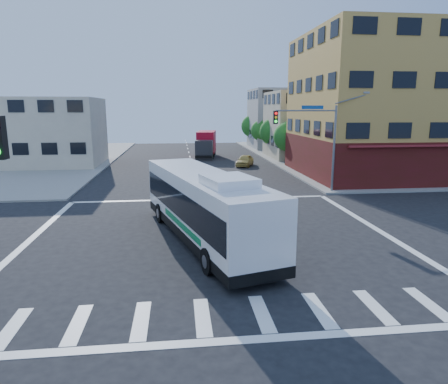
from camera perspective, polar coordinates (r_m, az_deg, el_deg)
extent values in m
plane|color=black|center=(21.25, -1.73, -6.71)|extent=(120.00, 120.00, 0.00)
cube|color=gray|center=(66.51, 27.03, 4.79)|extent=(50.00, 50.00, 0.15)
cube|color=#B88E42|center=(44.25, 23.22, 11.22)|extent=(18.00, 15.00, 14.00)
cube|color=#551315|center=(44.50, 22.69, 4.79)|extent=(18.09, 15.08, 4.00)
cube|color=maroon|center=(38.35, 28.02, 5.74)|extent=(16.00, 1.60, 0.51)
cube|color=beige|center=(57.26, 12.63, 9.30)|extent=(12.00, 10.00, 9.00)
cube|color=gray|center=(70.61, 8.90, 10.28)|extent=(12.00, 10.00, 10.00)
cube|color=beige|center=(52.44, -23.80, 7.83)|extent=(12.00, 10.00, 8.00)
cylinder|color=slate|center=(33.46, 15.42, 5.83)|extent=(0.18, 0.18, 7.00)
cylinder|color=slate|center=(32.21, 11.69, 11.32)|extent=(5.01, 0.62, 0.12)
cube|color=black|center=(31.29, 7.37, 10.54)|extent=(0.32, 0.30, 1.00)
sphere|color=#FF0C0C|center=(31.12, 7.46, 11.08)|extent=(0.20, 0.20, 0.20)
sphere|color=yellow|center=(31.13, 7.44, 10.53)|extent=(0.20, 0.20, 0.20)
sphere|color=#19FF33|center=(31.13, 7.43, 9.98)|extent=(0.20, 0.20, 0.20)
cube|color=#14498D|center=(32.42, 12.54, 11.73)|extent=(1.80, 0.22, 0.28)
cube|color=gray|center=(34.56, 19.64, 13.23)|extent=(0.50, 0.22, 0.14)
cylinder|color=#372114|center=(50.27, 9.05, 5.07)|extent=(0.28, 0.28, 1.92)
sphere|color=#1A5919|center=(50.05, 9.14, 7.80)|extent=(3.60, 3.60, 3.60)
sphere|color=#1A5919|center=(49.81, 9.72, 8.80)|extent=(2.52, 2.52, 2.52)
cylinder|color=#372114|center=(57.96, 6.93, 6.05)|extent=(0.28, 0.28, 1.99)
sphere|color=#1A5919|center=(57.76, 7.00, 8.54)|extent=(3.80, 3.80, 3.80)
sphere|color=#1A5919|center=(57.52, 7.48, 9.46)|extent=(2.66, 2.66, 2.66)
cylinder|color=#372114|center=(65.74, 5.31, 6.72)|extent=(0.28, 0.28, 1.89)
sphere|color=#1A5919|center=(65.57, 5.35, 8.72)|extent=(3.40, 3.40, 3.40)
sphere|color=#1A5919|center=(65.32, 5.77, 9.45)|extent=(2.38, 2.38, 2.38)
cylinder|color=#372114|center=(73.55, 4.03, 7.33)|extent=(0.28, 0.28, 2.03)
sphere|color=#1A5919|center=(73.39, 4.06, 9.37)|extent=(4.00, 4.00, 4.00)
sphere|color=#1A5919|center=(73.14, 4.43, 10.14)|extent=(2.80, 2.80, 2.80)
cube|color=black|center=(20.89, -2.88, -5.31)|extent=(6.28, 13.45, 0.49)
cube|color=white|center=(20.54, -2.91, -1.73)|extent=(6.26, 13.42, 3.12)
cube|color=black|center=(20.49, -2.92, -1.21)|extent=(6.21, 13.05, 1.37)
cube|color=black|center=(26.62, -7.60, 1.50)|extent=(2.49, 0.76, 1.48)
cube|color=#E5590C|center=(26.48, -7.68, 3.84)|extent=(2.03, 0.62, 0.31)
cube|color=white|center=(20.24, -2.96, 2.39)|extent=(6.14, 13.15, 0.13)
cube|color=white|center=(17.17, 0.69, 1.59)|extent=(2.54, 2.85, 0.39)
cube|color=#06743A|center=(19.83, -6.22, -4.67)|extent=(1.66, 5.81, 0.31)
cube|color=#06743A|center=(20.75, 1.30, -3.85)|extent=(1.66, 5.81, 0.31)
cylinder|color=black|center=(24.45, -9.09, -2.98)|extent=(0.63, 1.19, 1.14)
cylinder|color=#99999E|center=(24.41, -9.44, -3.01)|extent=(0.20, 0.56, 0.57)
cylinder|color=black|center=(25.14, -3.27, -2.43)|extent=(0.63, 1.19, 1.14)
cylinder|color=#99999E|center=(25.19, -2.94, -2.40)|extent=(0.20, 0.56, 0.57)
cylinder|color=black|center=(16.75, -2.27, -9.86)|extent=(0.63, 1.19, 1.14)
cylinder|color=#99999E|center=(16.70, -2.77, -9.93)|extent=(0.20, 0.56, 0.57)
cylinder|color=black|center=(17.75, 5.78, -8.63)|extent=(0.63, 1.19, 1.14)
cylinder|color=#99999E|center=(17.82, 6.22, -8.56)|extent=(0.20, 0.56, 0.57)
cube|color=#25252A|center=(53.81, -2.83, 6.00)|extent=(2.60, 2.52, 2.60)
cube|color=black|center=(52.83, -2.93, 6.33)|extent=(2.08, 0.39, 1.00)
cube|color=#B60A20|center=(57.50, -2.52, 7.18)|extent=(3.21, 5.89, 3.00)
cube|color=black|center=(56.46, -2.60, 5.51)|extent=(3.37, 8.23, 0.30)
cylinder|color=black|center=(54.19, -3.92, 5.18)|extent=(0.43, 1.03, 1.00)
cylinder|color=black|center=(54.01, -1.70, 5.18)|extent=(0.43, 1.03, 1.00)
cylinder|color=black|center=(57.05, -3.62, 5.52)|extent=(0.43, 1.03, 1.00)
cylinder|color=black|center=(56.89, -1.51, 5.52)|extent=(0.43, 1.03, 1.00)
cylinder|color=black|center=(59.52, -3.38, 5.78)|extent=(0.43, 1.03, 1.00)
cylinder|color=black|center=(59.36, -1.36, 5.79)|extent=(0.43, 1.03, 1.00)
imported|color=gold|center=(47.87, 3.01, 4.52)|extent=(2.94, 4.26, 1.35)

